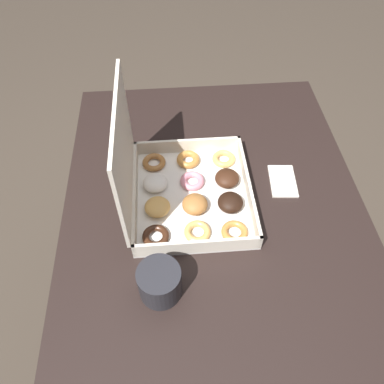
# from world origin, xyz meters

# --- Properties ---
(ground_plane) EXTENTS (8.00, 8.00, 0.00)m
(ground_plane) POSITION_xyz_m (0.00, 0.00, 0.00)
(ground_plane) COLOR #42382D
(dining_table) EXTENTS (1.09, 0.78, 0.77)m
(dining_table) POSITION_xyz_m (0.00, 0.00, 0.66)
(dining_table) COLOR black
(dining_table) RESTS_ON ground_plane
(donut_box) EXTENTS (0.34, 0.31, 0.31)m
(donut_box) POSITION_xyz_m (0.06, 0.09, 0.83)
(donut_box) COLOR silver
(donut_box) RESTS_ON dining_table
(coffee_mug) EXTENTS (0.09, 0.09, 0.08)m
(coffee_mug) POSITION_xyz_m (-0.19, 0.15, 0.82)
(coffee_mug) COLOR #232328
(coffee_mug) RESTS_ON dining_table
(paper_napkin) EXTENTS (0.12, 0.08, 0.01)m
(paper_napkin) POSITION_xyz_m (0.10, -0.20, 0.78)
(paper_napkin) COLOR silver
(paper_napkin) RESTS_ON dining_table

